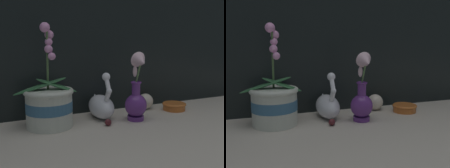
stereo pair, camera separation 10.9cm
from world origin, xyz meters
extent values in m
plane|color=#BCB2A3|center=(0.00, 0.00, 0.00)|extent=(2.80, 2.80, 0.00)
cylinder|color=beige|center=(-0.29, 0.15, 0.07)|extent=(0.18, 0.18, 0.15)
cylinder|color=#386689|center=(-0.29, 0.15, 0.08)|extent=(0.18, 0.18, 0.04)
torus|color=beige|center=(-0.29, 0.15, 0.14)|extent=(0.19, 0.19, 0.02)
cylinder|color=#4C6B3D|center=(-0.29, 0.15, 0.26)|extent=(0.01, 0.03, 0.23)
ellipsoid|color=#2D6038|center=(-0.26, 0.15, 0.16)|extent=(0.16, 0.09, 0.07)
ellipsoid|color=#2D6038|center=(-0.32, 0.16, 0.16)|extent=(0.20, 0.07, 0.07)
sphere|color=#DB8EC6|center=(-0.29, 0.15, 0.38)|extent=(0.04, 0.04, 0.04)
sphere|color=#DB8EC6|center=(-0.27, 0.16, 0.35)|extent=(0.03, 0.03, 0.03)
sphere|color=#DB8EC6|center=(-0.28, 0.15, 0.33)|extent=(0.03, 0.03, 0.03)
sphere|color=#DB8EC6|center=(-0.28, 0.14, 0.30)|extent=(0.03, 0.03, 0.03)
sphere|color=#DB8EC6|center=(-0.27, 0.13, 0.27)|extent=(0.03, 0.03, 0.03)
ellipsoid|color=white|center=(-0.06, 0.17, 0.05)|extent=(0.10, 0.18, 0.10)
cone|color=white|center=(-0.06, 0.24, 0.07)|extent=(0.05, 0.07, 0.07)
cylinder|color=white|center=(-0.06, 0.11, 0.11)|extent=(0.02, 0.05, 0.07)
sphere|color=white|center=(-0.06, 0.09, 0.13)|extent=(0.02, 0.02, 0.02)
cylinder|color=white|center=(-0.06, 0.10, 0.16)|extent=(0.02, 0.04, 0.06)
sphere|color=white|center=(-0.06, 0.12, 0.19)|extent=(0.03, 0.03, 0.03)
cylinder|color=#602D7F|center=(0.06, 0.09, 0.01)|extent=(0.07, 0.07, 0.02)
ellipsoid|color=#602D7F|center=(0.06, 0.09, 0.06)|extent=(0.09, 0.09, 0.10)
cylinder|color=#602D7F|center=(0.06, 0.09, 0.13)|extent=(0.04, 0.04, 0.05)
torus|color=#602D7F|center=(0.06, 0.09, 0.16)|extent=(0.04, 0.04, 0.01)
cylinder|color=#567A47|center=(0.06, 0.07, 0.20)|extent=(0.01, 0.04, 0.08)
cone|color=beige|center=(0.06, 0.05, 0.25)|extent=(0.06, 0.07, 0.08)
ellipsoid|color=beige|center=(0.05, 0.08, 0.21)|extent=(0.02, 0.02, 0.04)
sphere|color=beige|center=(0.19, 0.22, 0.04)|extent=(0.08, 0.08, 0.08)
cylinder|color=#C66628|center=(0.31, 0.15, 0.02)|extent=(0.11, 0.11, 0.03)
torus|color=#C66628|center=(0.31, 0.15, 0.03)|extent=(0.11, 0.11, 0.01)
sphere|color=#4C191E|center=(-0.08, 0.07, 0.01)|extent=(0.03, 0.03, 0.03)
camera|label=1|loc=(-0.48, -0.84, 0.33)|focal=42.00mm
camera|label=2|loc=(-0.37, -0.88, 0.33)|focal=42.00mm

